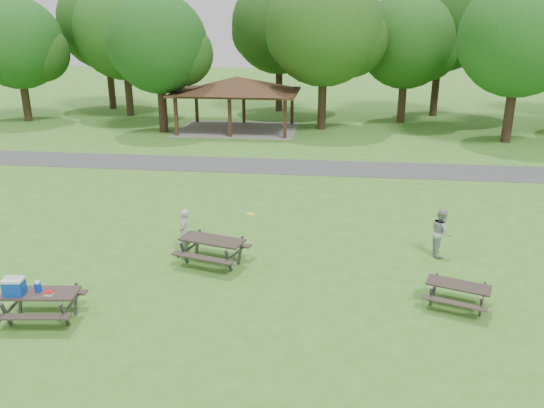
{
  "coord_description": "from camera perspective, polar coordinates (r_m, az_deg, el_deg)",
  "views": [
    {
      "loc": [
        3.17,
        -13.41,
        7.3
      ],
      "look_at": [
        1.0,
        4.0,
        1.3
      ],
      "focal_mm": 35.0,
      "sensor_mm": 36.0,
      "label": 1
    }
  ],
  "objects": [
    {
      "name": "ground",
      "position": [
        15.59,
        -5.54,
        -9.13
      ],
      "size": [
        160.0,
        160.0,
        0.0
      ],
      "primitive_type": "plane",
      "color": "#3A7722",
      "rests_on": "ground"
    },
    {
      "name": "asphalt_path",
      "position": [
        28.54,
        0.49,
        4.08
      ],
      "size": [
        120.0,
        3.2,
        0.02
      ],
      "primitive_type": "cube",
      "color": "#3F3F41",
      "rests_on": "ground"
    },
    {
      "name": "pavilion",
      "position": [
        38.32,
        -3.81,
        12.5
      ],
      "size": [
        8.6,
        7.01,
        3.76
      ],
      "color": "#372114",
      "rests_on": "ground"
    },
    {
      "name": "tree_row_b",
      "position": [
        45.81,
        -25.56,
        15.08
      ],
      "size": [
        7.14,
        6.8,
        9.28
      ],
      "color": "#2E2114",
      "rests_on": "ground"
    },
    {
      "name": "tree_row_c",
      "position": [
        45.75,
        -15.53,
        17.28
      ],
      "size": [
        8.19,
        7.8,
        10.67
      ],
      "color": "#312015",
      "rests_on": "ground"
    },
    {
      "name": "tree_row_d",
      "position": [
        37.94,
        -11.96,
        16.19
      ],
      "size": [
        6.93,
        6.6,
        9.27
      ],
      "color": "black",
      "rests_on": "ground"
    },
    {
      "name": "tree_row_e",
      "position": [
        38.45,
        5.79,
        18.02
      ],
      "size": [
        8.4,
        8.0,
        11.02
      ],
      "color": "black",
      "rests_on": "ground"
    },
    {
      "name": "tree_row_f",
      "position": [
        42.25,
        14.38,
        16.35
      ],
      "size": [
        7.35,
        7.0,
        9.55
      ],
      "color": "#312115",
      "rests_on": "ground"
    },
    {
      "name": "tree_row_g",
      "position": [
        37.09,
        25.23,
        15.68
      ],
      "size": [
        7.77,
        7.4,
        10.25
      ],
      "color": "black",
      "rests_on": "ground"
    },
    {
      "name": "tree_deep_a",
      "position": [
        50.13,
        -17.36,
        17.89
      ],
      "size": [
        8.4,
        8.0,
        11.38
      ],
      "color": "#331E16",
      "rests_on": "ground"
    },
    {
      "name": "tree_deep_b",
      "position": [
        46.71,
        0.92,
        18.37
      ],
      "size": [
        8.4,
        8.0,
        11.13
      ],
      "color": "black",
      "rests_on": "ground"
    },
    {
      "name": "tree_deep_c",
      "position": [
        46.12,
        17.94,
        18.21
      ],
      "size": [
        8.82,
        8.4,
        11.9
      ],
      "color": "black",
      "rests_on": "ground"
    },
    {
      "name": "picnic_table_near",
      "position": [
        14.98,
        -24.39,
        -8.85
      ],
      "size": [
        2.07,
        1.75,
        1.32
      ],
      "color": "#2F2622",
      "rests_on": "ground"
    },
    {
      "name": "picnic_table_middle",
      "position": [
        16.92,
        -6.45,
        -4.4
      ],
      "size": [
        2.38,
        2.09,
        0.88
      ],
      "color": "#2C2520",
      "rests_on": "ground"
    },
    {
      "name": "picnic_table_far",
      "position": [
        15.23,
        19.36,
        -8.7
      ],
      "size": [
        1.97,
        1.77,
        0.71
      ],
      "color": "#2B241F",
      "rests_on": "ground"
    },
    {
      "name": "frisbee_in_flight",
      "position": [
        17.22,
        -2.32,
        -1.06
      ],
      "size": [
        0.28,
        0.28,
        0.02
      ],
      "color": "yellow",
      "rests_on": "ground"
    },
    {
      "name": "frisbee_thrower",
      "position": [
        17.7,
        -9.4,
        -3.0
      ],
      "size": [
        0.43,
        0.61,
        1.56
      ],
      "primitive_type": "imported",
      "rotation": [
        0.0,
        0.0,
        -1.46
      ],
      "color": "#AFAFB2",
      "rests_on": "ground"
    },
    {
      "name": "frisbee_catcher",
      "position": [
        18.25,
        17.73,
        -2.91
      ],
      "size": [
        0.65,
        0.81,
        1.61
      ],
      "primitive_type": "imported",
      "rotation": [
        0.0,
        0.0,
        1.62
      ],
      "color": "#A5A5A8",
      "rests_on": "ground"
    }
  ]
}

